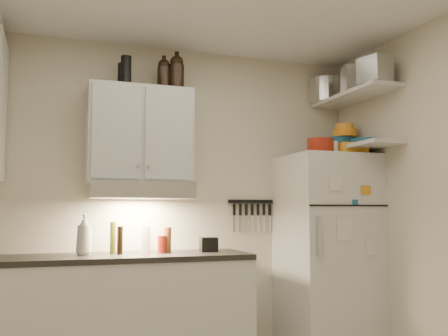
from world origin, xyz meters
name	(u,v)px	position (x,y,z in m)	size (l,w,h in m)	color
back_wall	(171,203)	(0.00, 1.51, 1.30)	(3.20, 0.02, 2.60)	beige
base_cabinet	(105,323)	(-0.55, 1.20, 0.44)	(2.10, 0.60, 0.88)	silver
countertop	(106,258)	(-0.55, 1.20, 0.90)	(2.10, 0.62, 0.04)	black
upper_cabinet	(139,136)	(-0.30, 1.33, 1.83)	(0.80, 0.33, 0.75)	silver
range_hood	(140,191)	(-0.30, 1.27, 1.39)	(0.76, 0.46, 0.12)	silver
fridge	(327,258)	(1.25, 1.16, 0.85)	(0.70, 0.68, 1.70)	silver
shelf_hi	(354,97)	(1.45, 1.02, 2.20)	(0.30, 0.95, 0.03)	silver
shelf_lo	(355,148)	(1.45, 1.02, 1.76)	(0.30, 0.95, 0.03)	silver
knife_strip	(251,201)	(0.70, 1.49, 1.32)	(0.42, 0.02, 0.03)	black
dutch_oven	(320,147)	(1.15, 1.07, 1.76)	(0.22, 0.22, 0.13)	maroon
book_stack	(350,150)	(1.41, 1.03, 1.75)	(0.22, 0.28, 0.09)	orange
spice_jar	(334,148)	(1.25, 1.03, 1.75)	(0.07, 0.07, 0.11)	silver
stock_pot	(326,91)	(1.39, 1.38, 2.32)	(0.30, 0.30, 0.21)	silver
tin_a	(356,79)	(1.40, 0.92, 2.32)	(0.20, 0.18, 0.20)	#AAAAAD
tin_b	(375,71)	(1.40, 0.66, 2.32)	(0.20, 0.20, 0.20)	#AAAAAD
bowl_teal	(341,144)	(1.45, 1.24, 1.83)	(0.26, 0.26, 0.10)	#16547A
bowl_orange	(345,133)	(1.45, 1.18, 1.91)	(0.21, 0.21, 0.06)	orange
bowl_yellow	(345,127)	(1.45, 1.18, 1.96)	(0.16, 0.16, 0.05)	orange
plates	(365,143)	(1.52, 0.98, 1.80)	(0.24, 0.24, 0.06)	#16547A
growler_a	(164,74)	(-0.12, 1.29, 2.32)	(0.10, 0.10, 0.25)	black
growler_b	(177,72)	(-0.02, 1.27, 2.34)	(0.12, 0.12, 0.28)	black
thermos_a	(126,71)	(-0.42, 1.30, 2.32)	(0.08, 0.08, 0.24)	black
thermos_b	(122,75)	(-0.44, 1.34, 2.29)	(0.07, 0.07, 0.19)	black
soap_bottle	(84,232)	(-0.71, 1.21, 1.09)	(0.13, 0.13, 0.33)	silver
pepper_mill	(167,240)	(-0.09, 1.24, 1.02)	(0.06, 0.06, 0.19)	brown
oil_bottle	(113,238)	(-0.49, 1.29, 1.04)	(0.05, 0.05, 0.24)	#555816
vinegar_bottle	(120,240)	(-0.45, 1.21, 1.02)	(0.04, 0.04, 0.20)	black
clear_bottle	(146,239)	(-0.24, 1.31, 1.02)	(0.07, 0.07, 0.20)	silver
red_jar	(162,244)	(-0.14, 1.21, 0.99)	(0.07, 0.07, 0.13)	maroon
caddy	(209,245)	(0.23, 1.22, 0.98)	(0.13, 0.09, 0.11)	black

